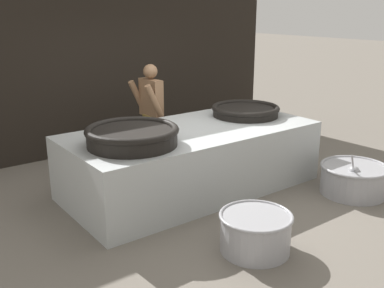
# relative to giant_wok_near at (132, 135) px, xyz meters

# --- Properties ---
(ground_plane) EXTENTS (60.00, 60.00, 0.00)m
(ground_plane) POSITION_rel_giant_wok_near_xyz_m (1.07, 0.19, -1.04)
(ground_plane) COLOR slate
(back_wall) EXTENTS (7.44, 0.24, 3.51)m
(back_wall) POSITION_rel_giant_wok_near_xyz_m (1.07, 2.87, 0.71)
(back_wall) COLOR black
(back_wall) RESTS_ON ground_plane
(hearth_platform) EXTENTS (3.61, 1.70, 0.91)m
(hearth_platform) POSITION_rel_giant_wok_near_xyz_m (1.07, 0.19, -0.58)
(hearth_platform) COLOR #B2B7B7
(hearth_platform) RESTS_ON ground_plane
(giant_wok_near) EXTENTS (1.17, 1.17, 0.24)m
(giant_wok_near) POSITION_rel_giant_wok_near_xyz_m (0.00, 0.00, 0.00)
(giant_wok_near) COLOR black
(giant_wok_near) RESTS_ON hearth_platform
(giant_wok_far) EXTENTS (1.07, 1.07, 0.17)m
(giant_wok_far) POSITION_rel_giant_wok_near_xyz_m (2.23, 0.32, -0.04)
(giant_wok_far) COLOR black
(giant_wok_far) RESTS_ON hearth_platform
(cook) EXTENTS (0.39, 0.61, 1.68)m
(cook) POSITION_rel_giant_wok_near_xyz_m (1.20, 1.50, -0.13)
(cook) COLOR #8C6647
(cook) RESTS_ON ground_plane
(prep_bowl_vegetables) EXTENTS (1.15, 0.95, 0.81)m
(prep_bowl_vegetables) POSITION_rel_giant_wok_near_xyz_m (2.79, -1.35, -0.80)
(prep_bowl_vegetables) COLOR #9E9EA3
(prep_bowl_vegetables) RESTS_ON ground_plane
(prep_bowl_meat) EXTENTS (0.80, 0.80, 0.43)m
(prep_bowl_meat) POSITION_rel_giant_wok_near_xyz_m (0.56, -1.64, -0.80)
(prep_bowl_meat) COLOR #9E9EA3
(prep_bowl_meat) RESTS_ON ground_plane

